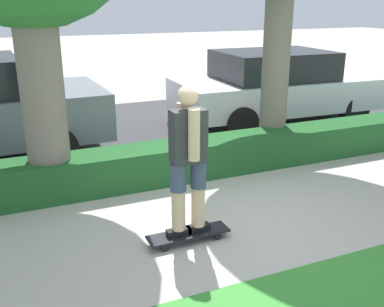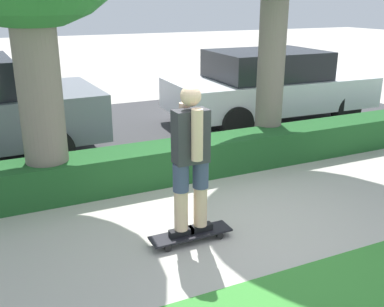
# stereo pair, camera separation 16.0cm
# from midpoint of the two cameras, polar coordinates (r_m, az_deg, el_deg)

# --- Properties ---
(ground_plane) EXTENTS (60.00, 60.00, 0.00)m
(ground_plane) POSITION_cam_midpoint_polar(r_m,az_deg,el_deg) (5.18, 5.98, -9.11)
(ground_plane) COLOR #ADA89E
(street_asphalt) EXTENTS (13.06, 5.00, 0.01)m
(street_asphalt) POSITION_cam_midpoint_polar(r_m,az_deg,el_deg) (8.82, -7.37, 2.81)
(street_asphalt) COLOR #38383A
(street_asphalt) RESTS_ON ground_plane
(hedge_row) EXTENTS (13.06, 0.60, 0.51)m
(hedge_row) POSITION_cam_midpoint_polar(r_m,az_deg,el_deg) (6.39, -0.90, -0.92)
(hedge_row) COLOR #1E5123
(hedge_row) RESTS_ON ground_plane
(skateboard) EXTENTS (0.88, 0.24, 0.10)m
(skateboard) POSITION_cam_midpoint_polar(r_m,az_deg,el_deg) (4.81, 0.51, -10.24)
(skateboard) COLOR black
(skateboard) RESTS_ON ground_plane
(skater_person) EXTENTS (0.48, 0.40, 1.57)m
(skater_person) POSITION_cam_midpoint_polar(r_m,az_deg,el_deg) (4.46, 0.54, -0.64)
(skater_person) COLOR black
(skater_person) RESTS_ON skateboard
(parked_car_middle) EXTENTS (4.26, 2.01, 1.47)m
(parked_car_middle) POSITION_cam_midpoint_polar(r_m,az_deg,el_deg) (9.46, 11.08, 8.42)
(parked_car_middle) COLOR silver
(parked_car_middle) RESTS_ON ground_plane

